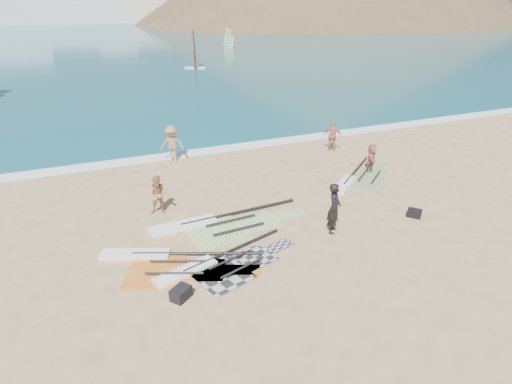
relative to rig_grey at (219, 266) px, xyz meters
name	(u,v)px	position (x,y,z in m)	size (l,w,h in m)	color
ground	(312,262)	(3.03, -0.92, -0.05)	(300.00, 300.00, 0.00)	tan
sea	(87,27)	(3.03, 131.08, -0.05)	(300.00, 240.00, 0.06)	#0C4F58
surf_line	(207,152)	(3.03, 11.38, -0.05)	(300.00, 1.20, 0.04)	white
far_town	(28,10)	(-12.69, 149.08, 4.44)	(160.00, 8.00, 12.00)	white
headland_main	(338,22)	(88.03, 129.08, -0.05)	(143.00, 143.00, 45.00)	brown
headland_minor	(398,19)	(123.03, 139.08, -0.05)	(70.00, 70.00, 28.00)	brown
rig_grey	(219,266)	(0.00, 0.00, 0.00)	(5.26, 2.95, 0.20)	#262628
rig_green	(219,224)	(0.90, 2.73, 0.00)	(6.32, 2.54, 0.20)	#52A917
rig_orange	(359,179)	(8.73, 4.41, 0.00)	(4.87, 4.02, 0.20)	#FFA61F
rig_red	(165,262)	(-1.61, 0.92, 0.00)	(5.34, 3.52, 0.20)	#CC4823
gear_bag_near	(181,293)	(-1.54, -1.10, 0.14)	(0.59, 0.43, 0.38)	black
gear_bag_far	(414,213)	(8.53, 0.32, 0.11)	(0.54, 0.38, 0.32)	black
person_wetsuit	(334,208)	(4.79, 0.59, 0.95)	(0.73, 0.48, 2.00)	black
beachgoer_left	(159,195)	(-1.00, 4.67, 0.79)	(0.82, 0.64, 1.68)	#B17E55
beachgoer_mid	(172,144)	(0.91, 10.58, 0.95)	(1.29, 0.74, 2.00)	#A47053
beachgoer_back	(333,136)	(9.84, 8.71, 0.85)	(1.05, 0.44, 1.80)	#B9745F
beachgoer_right	(371,158)	(9.88, 5.10, 0.70)	(1.39, 0.44, 1.50)	#B1685D
windsurfer_centre	(195,57)	(10.95, 42.33, 1.29)	(2.66, 2.95, 4.68)	white
windsurfer_right	(229,41)	(22.87, 63.12, 1.10)	(2.11, 2.25, 3.79)	white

